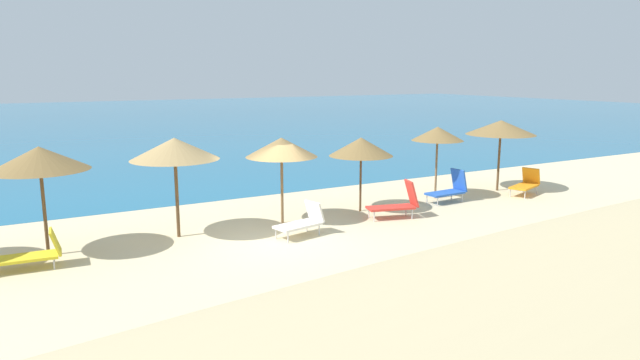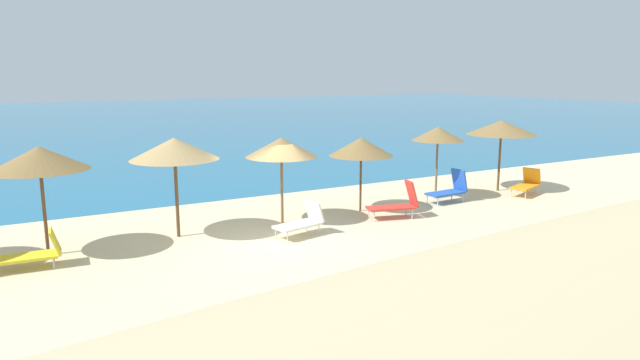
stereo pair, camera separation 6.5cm
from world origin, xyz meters
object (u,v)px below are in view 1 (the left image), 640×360
at_px(lounge_chair_3, 450,189).
at_px(beach_umbrella_1, 39,159).
at_px(lounge_chair_0, 34,253).
at_px(beach_umbrella_2, 175,149).
at_px(lounge_chair_2, 302,221).
at_px(beach_umbrella_5, 438,134).
at_px(lounge_chair_1, 526,183).
at_px(beach_umbrella_4, 361,147).
at_px(lounge_chair_4, 397,203).
at_px(beach_umbrella_6, 501,128).
at_px(beach_umbrella_3, 281,147).

bearing_deg(lounge_chair_3, beach_umbrella_1, 85.34).
xyz_separation_m(lounge_chair_0, lounge_chair_3, (13.52, 0.46, 0.11)).
distance_m(beach_umbrella_2, lounge_chair_2, 4.13).
bearing_deg(lounge_chair_3, beach_umbrella_5, -0.02).
distance_m(lounge_chair_1, lounge_chair_2, 10.10).
bearing_deg(beach_umbrella_4, beach_umbrella_1, 179.94).
bearing_deg(lounge_chair_2, lounge_chair_4, -97.76).
distance_m(beach_umbrella_1, lounge_chair_4, 10.41).
xyz_separation_m(beach_umbrella_1, lounge_chair_2, (6.52, -1.66, -2.09)).
relative_size(beach_umbrella_2, beach_umbrella_6, 1.02).
bearing_deg(lounge_chair_1, beach_umbrella_5, 51.20).
height_order(beach_umbrella_5, lounge_chair_2, beach_umbrella_5).
relative_size(beach_umbrella_6, lounge_chair_1, 1.75).
xyz_separation_m(lounge_chair_0, lounge_chair_1, (16.95, -0.04, 0.06)).
bearing_deg(beach_umbrella_2, lounge_chair_2, -28.02).
distance_m(beach_umbrella_5, lounge_chair_4, 3.94).
xyz_separation_m(beach_umbrella_4, lounge_chair_0, (-9.94, -0.91, -1.82)).
bearing_deg(lounge_chair_4, lounge_chair_2, 109.27).
relative_size(beach_umbrella_2, lounge_chair_2, 1.85).
relative_size(lounge_chair_3, lounge_chair_4, 0.90).
distance_m(beach_umbrella_1, beach_umbrella_6, 16.25).
bearing_deg(beach_umbrella_5, lounge_chair_4, -151.41).
xyz_separation_m(lounge_chair_2, lounge_chair_3, (6.65, 1.20, 0.06)).
bearing_deg(lounge_chair_1, beach_umbrella_2, 66.52).
bearing_deg(beach_umbrella_1, lounge_chair_0, -110.97).
distance_m(beach_umbrella_4, lounge_chair_0, 10.15).
xyz_separation_m(beach_umbrella_2, beach_umbrella_3, (3.24, -0.11, -0.15)).
bearing_deg(beach_umbrella_2, lounge_chair_1, -4.22).
height_order(lounge_chair_1, lounge_chair_4, lounge_chair_4).
xyz_separation_m(beach_umbrella_1, lounge_chair_1, (16.59, -0.96, -2.08)).
height_order(beach_umbrella_4, lounge_chair_2, beach_umbrella_4).
distance_m(beach_umbrella_3, lounge_chair_4, 4.17).
distance_m(beach_umbrella_5, lounge_chair_1, 4.17).
distance_m(beach_umbrella_2, lounge_chair_0, 4.41).
relative_size(beach_umbrella_6, lounge_chair_0, 1.82).
relative_size(lounge_chair_0, lounge_chair_3, 0.99).
xyz_separation_m(beach_umbrella_4, lounge_chair_1, (7.00, -0.95, -1.76)).
bearing_deg(lounge_chair_4, lounge_chair_0, 102.35).
bearing_deg(lounge_chair_4, beach_umbrella_5, -46.54).
bearing_deg(beach_umbrella_3, beach_umbrella_2, 178.06).
distance_m(lounge_chair_2, lounge_chair_3, 6.76).
height_order(beach_umbrella_2, beach_umbrella_6, beach_umbrella_2).
bearing_deg(beach_umbrella_6, beach_umbrella_5, 177.79).
relative_size(lounge_chair_1, lounge_chair_2, 1.04).
height_order(lounge_chair_1, lounge_chair_3, lounge_chair_3).
bearing_deg(lounge_chair_3, lounge_chair_0, 89.29).
relative_size(beach_umbrella_2, lounge_chair_1, 1.78).
xyz_separation_m(beach_umbrella_2, lounge_chair_0, (-3.74, -0.93, -2.16)).
relative_size(beach_umbrella_2, lounge_chair_4, 1.65).
height_order(beach_umbrella_3, beach_umbrella_4, beach_umbrella_3).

